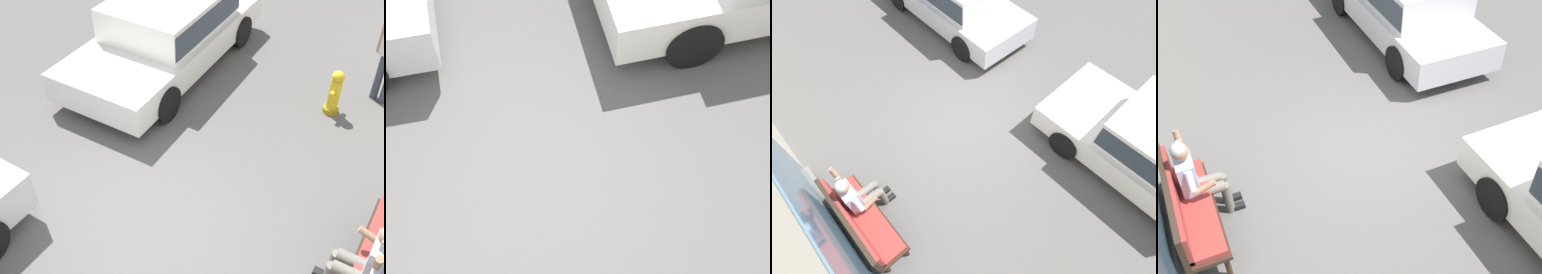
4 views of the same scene
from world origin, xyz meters
TOP-DOWN VIEW (x-y plane):
  - ground_plane at (0.00, 0.00)m, footprint 60.00×60.00m
  - bench at (-0.65, 2.90)m, footprint 1.74×0.55m
  - person_on_phone at (-0.31, 2.67)m, footprint 0.73×0.74m
  - parked_car_mid at (2.83, -2.19)m, footprint 4.55×1.92m

SIDE VIEW (x-z plane):
  - ground_plane at x=0.00m, z-range 0.00..0.00m
  - bench at x=-0.65m, z-range 0.08..1.11m
  - person_on_phone at x=-0.31m, z-range 0.04..1.40m
  - parked_car_mid at x=2.83m, z-range 0.07..1.55m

